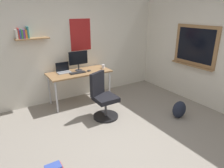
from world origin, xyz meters
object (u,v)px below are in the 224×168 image
object	(u,v)px
keyboard	(78,73)
backpack	(179,109)
coffee_mug	(103,66)
monitor_primary	(78,59)
computer_mouse	(89,71)
desk	(80,75)
office_chair	(103,99)
laptop	(63,70)

from	to	relation	value
keyboard	backpack	bearing A→B (deg)	-49.82
keyboard	coffee_mug	distance (m)	0.70
monitor_primary	computer_mouse	xyz separation A→B (m)	(0.17, -0.19, -0.25)
keyboard	backpack	xyz separation A→B (m)	(1.47, -1.74, -0.58)
computer_mouse	backpack	xyz separation A→B (m)	(1.19, -1.74, -0.59)
desk	computer_mouse	distance (m)	0.24
office_chair	computer_mouse	xyz separation A→B (m)	(0.12, 0.87, 0.36)
keyboard	desk	bearing A→B (deg)	48.21
office_chair	laptop	bearing A→B (deg)	110.70
laptop	coffee_mug	world-z (taller)	laptop
desk	keyboard	bearing A→B (deg)	-131.79
desk	office_chair	size ratio (longest dim) A/B	1.53
office_chair	coffee_mug	distance (m)	1.13
computer_mouse	coffee_mug	distance (m)	0.42
computer_mouse	backpack	world-z (taller)	computer_mouse
monitor_primary	coffee_mug	distance (m)	0.64
desk	monitor_primary	xyz separation A→B (m)	(0.04, 0.10, 0.34)
desk	coffee_mug	xyz separation A→B (m)	(0.62, -0.03, 0.12)
keyboard	coffee_mug	bearing A→B (deg)	4.10
coffee_mug	keyboard	bearing A→B (deg)	-175.90
computer_mouse	backpack	bearing A→B (deg)	-55.64
monitor_primary	computer_mouse	size ratio (longest dim) A/B	4.46
keyboard	office_chair	bearing A→B (deg)	-79.39
office_chair	desk	bearing A→B (deg)	95.43
office_chair	monitor_primary	size ratio (longest dim) A/B	2.05
monitor_primary	keyboard	world-z (taller)	monitor_primary
backpack	keyboard	bearing A→B (deg)	130.18
computer_mouse	coffee_mug	xyz separation A→B (m)	(0.42, 0.05, 0.03)
monitor_primary	keyboard	bearing A→B (deg)	-120.30
desk	computer_mouse	xyz separation A→B (m)	(0.21, -0.08, 0.09)
backpack	desk	bearing A→B (deg)	127.49
desk	monitor_primary	size ratio (longest dim) A/B	3.12
desk	coffee_mug	world-z (taller)	coffee_mug
coffee_mug	desk	bearing A→B (deg)	177.15
coffee_mug	backpack	xyz separation A→B (m)	(0.77, -1.79, -0.62)
desk	computer_mouse	world-z (taller)	computer_mouse
keyboard	coffee_mug	xyz separation A→B (m)	(0.70, 0.05, 0.04)
laptop	coffee_mug	xyz separation A→B (m)	(0.95, -0.18, -0.01)
computer_mouse	keyboard	bearing A→B (deg)	180.00
computer_mouse	laptop	bearing A→B (deg)	156.30
coffee_mug	backpack	distance (m)	2.05
monitor_primary	coffee_mug	xyz separation A→B (m)	(0.59, -0.14, -0.22)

